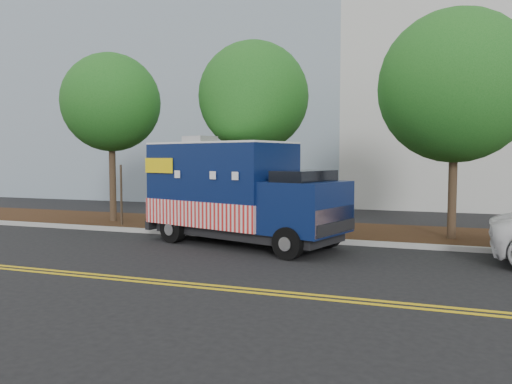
% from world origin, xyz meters
% --- Properties ---
extents(ground, '(120.00, 120.00, 0.00)m').
position_xyz_m(ground, '(0.00, 0.00, 0.00)').
color(ground, black).
rests_on(ground, ground).
extents(curb, '(120.00, 0.18, 0.15)m').
position_xyz_m(curb, '(0.00, 1.40, 0.07)').
color(curb, '#9E9E99').
rests_on(curb, ground).
extents(mulch_strip, '(120.00, 4.00, 0.15)m').
position_xyz_m(mulch_strip, '(0.00, 3.50, 0.07)').
color(mulch_strip, black).
rests_on(mulch_strip, ground).
extents(centerline_near, '(120.00, 0.10, 0.01)m').
position_xyz_m(centerline_near, '(0.00, -4.45, 0.01)').
color(centerline_near, gold).
rests_on(centerline_near, ground).
extents(centerline_far, '(120.00, 0.10, 0.01)m').
position_xyz_m(centerline_far, '(0.00, -4.70, 0.01)').
color(centerline_far, gold).
rests_on(centerline_far, ground).
extents(tree_a, '(3.84, 3.84, 6.74)m').
position_xyz_m(tree_a, '(-5.40, 2.90, 4.81)').
color(tree_a, '#38281C').
rests_on(tree_a, ground).
extents(tree_b, '(4.03, 4.03, 6.91)m').
position_xyz_m(tree_b, '(0.32, 3.53, 4.88)').
color(tree_b, '#38281C').
rests_on(tree_b, ground).
extents(tree_c, '(4.66, 4.66, 7.17)m').
position_xyz_m(tree_c, '(7.16, 2.74, 4.83)').
color(tree_c, '#38281C').
rests_on(tree_c, ground).
extents(sign_post, '(0.06, 0.06, 2.40)m').
position_xyz_m(sign_post, '(-4.37, 1.99, 1.20)').
color(sign_post, '#473828').
rests_on(sign_post, ground).
extents(food_truck, '(6.75, 4.09, 3.36)m').
position_xyz_m(food_truck, '(0.85, 0.43, 1.52)').
color(food_truck, black).
rests_on(food_truck, ground).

